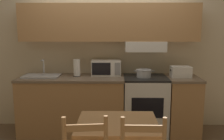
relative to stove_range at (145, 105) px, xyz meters
name	(u,v)px	position (x,y,z in m)	size (l,w,h in m)	color
ground_plane	(110,124)	(-0.57, 0.31, -0.45)	(16.00, 16.00, 0.00)	brown
wall_back	(110,39)	(-0.55, 0.25, 1.02)	(5.16, 0.38, 2.55)	beige
lower_counter_main	(72,105)	(-1.15, -0.01, 0.00)	(1.62, 0.65, 0.90)	tan
lower_counter_right_stub	(182,105)	(0.58, -0.01, 0.00)	(0.49, 0.65, 0.90)	tan
stove_range	(145,105)	(0.00, 0.00, 0.00)	(0.66, 0.62, 0.90)	white
cooking_pot	(144,73)	(-0.03, -0.02, 0.52)	(0.31, 0.24, 0.12)	#B7BABF
microwave	(106,68)	(-0.61, 0.14, 0.57)	(0.46, 0.29, 0.25)	white
toaster	(181,72)	(0.54, -0.01, 0.54)	(0.31, 0.22, 0.17)	white
sink_basin	(42,76)	(-1.62, -0.01, 0.47)	(0.55, 0.36, 0.26)	#B7BABF
paper_towel_roll	(77,68)	(-1.07, 0.04, 0.58)	(0.12, 0.12, 0.26)	black
dining_table	(117,134)	(-0.45, -1.43, 0.14)	(0.80, 0.67, 0.72)	#B27F4C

